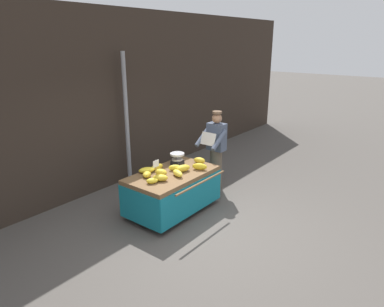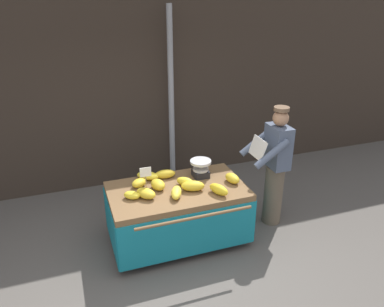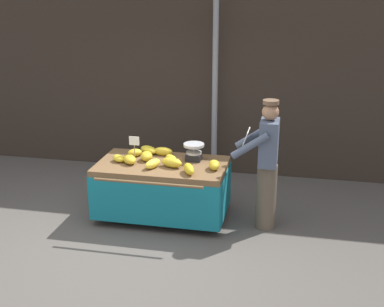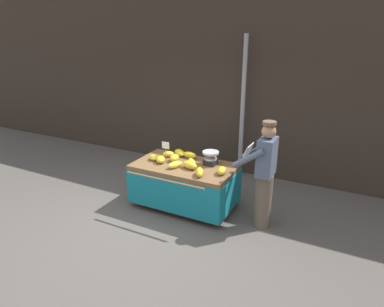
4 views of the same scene
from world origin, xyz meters
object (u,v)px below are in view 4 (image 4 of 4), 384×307
street_pole (243,110)px  weighing_scale (211,158)px  banana_bunch_10 (175,158)px  banana_bunch_1 (168,154)px  banana_bunch_5 (180,153)px  banana_bunch_2 (190,165)px  price_sign (166,147)px  banana_bunch_4 (192,162)px  banana_bunch_0 (190,155)px  banana_bunch_8 (153,158)px  banana_bunch_7 (222,171)px  banana_bunch_3 (200,172)px  banana_bunch_9 (175,165)px  banana_cart (184,176)px  banana_bunch_6 (160,159)px  vendor_person (264,175)px

street_pole → weighing_scale: bearing=-91.6°
weighing_scale → banana_bunch_10: (-0.62, -0.15, -0.06)m
street_pole → banana_bunch_1: size_ratio=14.35×
banana_bunch_5 → banana_bunch_1: bearing=-133.8°
banana_bunch_2 → banana_bunch_10: banana_bunch_2 is taller
banana_bunch_5 → price_sign: bearing=-106.1°
price_sign → banana_bunch_4: size_ratio=1.43×
banana_bunch_5 → weighing_scale: bearing=-12.8°
banana_bunch_0 → banana_bunch_4: banana_bunch_0 is taller
banana_bunch_2 → banana_bunch_8: (-0.75, 0.05, -0.02)m
banana_bunch_4 → banana_bunch_7: banana_bunch_7 is taller
banana_bunch_3 → banana_bunch_9: 0.52m
banana_cart → banana_bunch_0: (-0.07, 0.32, 0.27)m
banana_bunch_1 → banana_bunch_4: banana_bunch_4 is taller
banana_bunch_1 → banana_bunch_7: (1.16, -0.29, 0.01)m
weighing_scale → banana_bunch_3: weighing_scale is taller
weighing_scale → banana_bunch_1: (-0.84, -0.00, -0.07)m
street_pole → banana_bunch_4: (-0.31, -1.63, -0.61)m
banana_bunch_2 → banana_bunch_4: size_ratio=1.22×
banana_bunch_6 → banana_bunch_4: bearing=13.5°
banana_bunch_1 → banana_bunch_2: 0.69m
banana_bunch_8 → banana_bunch_10: banana_bunch_10 is taller
street_pole → banana_bunch_9: bearing=-105.2°
banana_cart → banana_bunch_1: banana_bunch_1 is taller
banana_bunch_1 → vendor_person: (1.83, -0.23, 0.04)m
banana_bunch_6 → banana_bunch_9: size_ratio=0.94×
banana_bunch_3 → banana_bunch_5: banana_bunch_3 is taller
price_sign → banana_bunch_3: size_ratio=1.21×
banana_bunch_0 → banana_bunch_10: bearing=-122.6°
banana_cart → banana_bunch_3: size_ratio=6.20×
banana_bunch_4 → banana_bunch_9: banana_bunch_9 is taller
banana_bunch_1 → banana_bunch_8: banana_bunch_1 is taller
weighing_scale → banana_bunch_9: size_ratio=1.00×
banana_bunch_7 → banana_bunch_5: bearing=156.0°
banana_bunch_4 → banana_bunch_8: 0.71m
banana_cart → price_sign: 0.60m
banana_bunch_7 → price_sign: bearing=173.9°
price_sign → banana_bunch_5: size_ratio=1.15×
banana_bunch_3 → price_sign: bearing=157.7°
street_pole → weighing_scale: 1.56m
banana_bunch_1 → vendor_person: bearing=-7.1°
banana_bunch_10 → banana_bunch_5: bearing=101.8°
banana_bunch_7 → banana_bunch_10: size_ratio=1.04×
banana_bunch_2 → banana_bunch_3: 0.33m
vendor_person → price_sign: bearing=178.3°
street_pole → weighing_scale: size_ratio=10.34×
weighing_scale → banana_bunch_9: weighing_scale is taller
price_sign → banana_bunch_0: bearing=41.8°
banana_cart → banana_bunch_3: bearing=-35.0°
weighing_scale → banana_bunch_7: weighing_scale is taller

